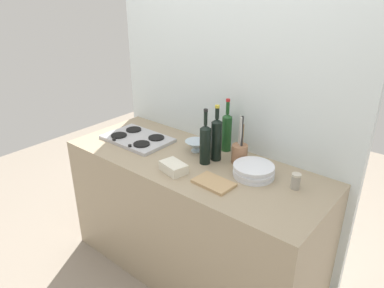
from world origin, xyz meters
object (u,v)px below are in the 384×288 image
(mixing_bowl, at_px, (196,146))
(cutting_board, at_px, (214,183))
(stovetop_hob, at_px, (138,138))
(butter_dish, at_px, (173,167))
(wine_bottle_leftmost, at_px, (205,143))
(plate_stack, at_px, (254,171))
(utensil_crock, at_px, (240,152))
(condiment_jar_front, at_px, (296,181))
(wine_bottle_mid_right, at_px, (227,131))
(wine_bottle_mid_left, at_px, (216,138))

(mixing_bowl, height_order, cutting_board, mixing_bowl)
(stovetop_hob, bearing_deg, butter_dish, -19.52)
(wine_bottle_leftmost, bearing_deg, stovetop_hob, -177.24)
(cutting_board, bearing_deg, plate_stack, 61.17)
(utensil_crock, bearing_deg, plate_stack, -30.24)
(condiment_jar_front, distance_m, cutting_board, 0.46)
(wine_bottle_mid_right, bearing_deg, butter_dish, -98.59)
(stovetop_hob, height_order, butter_dish, butter_dish)
(cutting_board, bearing_deg, butter_dish, -172.50)
(utensil_crock, height_order, condiment_jar_front, utensil_crock)
(butter_dish, bearing_deg, cutting_board, 7.50)
(wine_bottle_leftmost, distance_m, butter_dish, 0.25)
(stovetop_hob, xyz_separation_m, mixing_bowl, (0.45, 0.13, 0.03))
(stovetop_hob, bearing_deg, mixing_bowl, 15.94)
(condiment_jar_front, bearing_deg, wine_bottle_leftmost, -172.52)
(plate_stack, height_order, condiment_jar_front, condiment_jar_front)
(wine_bottle_leftmost, relative_size, condiment_jar_front, 3.90)
(mixing_bowl, distance_m, condiment_jar_front, 0.74)
(butter_dish, bearing_deg, wine_bottle_mid_left, 72.11)
(plate_stack, height_order, cutting_board, plate_stack)
(utensil_crock, relative_size, condiment_jar_front, 3.41)
(wine_bottle_mid_left, distance_m, utensil_crock, 0.17)
(condiment_jar_front, relative_size, cutting_board, 0.41)
(mixing_bowl, xyz_separation_m, cutting_board, (0.36, -0.28, -0.03))
(mixing_bowl, bearing_deg, butter_dish, -76.24)
(butter_dish, relative_size, cutting_board, 0.71)
(wine_bottle_mid_left, distance_m, condiment_jar_front, 0.57)
(stovetop_hob, relative_size, utensil_crock, 1.53)
(wine_bottle_mid_left, height_order, utensil_crock, wine_bottle_mid_left)
(utensil_crock, xyz_separation_m, cutting_board, (0.04, -0.33, -0.06))
(wine_bottle_leftmost, height_order, cutting_board, wine_bottle_leftmost)
(wine_bottle_leftmost, relative_size, cutting_board, 1.59)
(stovetop_hob, bearing_deg, wine_bottle_leftmost, 2.76)
(stovetop_hob, xyz_separation_m, wine_bottle_leftmost, (0.60, 0.03, 0.12))
(condiment_jar_front, bearing_deg, wine_bottle_mid_left, 178.90)
(wine_bottle_mid_right, height_order, mixing_bowl, wine_bottle_mid_right)
(condiment_jar_front, bearing_deg, stovetop_hob, -174.91)
(mixing_bowl, bearing_deg, wine_bottle_leftmost, -33.13)
(mixing_bowl, xyz_separation_m, condiment_jar_front, (0.74, -0.02, 0.01))
(wine_bottle_mid_left, height_order, cutting_board, wine_bottle_mid_left)
(wine_bottle_mid_left, distance_m, butter_dish, 0.34)
(wine_bottle_mid_left, bearing_deg, wine_bottle_mid_right, 100.15)
(wine_bottle_mid_right, xyz_separation_m, mixing_bowl, (-0.15, -0.15, -0.10))
(plate_stack, xyz_separation_m, wine_bottle_mid_right, (-0.34, 0.20, 0.11))
(utensil_crock, distance_m, condiment_jar_front, 0.42)
(wine_bottle_leftmost, bearing_deg, butter_dish, -109.20)
(mixing_bowl, bearing_deg, wine_bottle_mid_right, 44.72)
(wine_bottle_leftmost, xyz_separation_m, wine_bottle_mid_right, (-0.01, 0.25, 0.00))
(plate_stack, bearing_deg, wine_bottle_mid_left, 172.96)
(stovetop_hob, bearing_deg, utensil_crock, 12.74)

